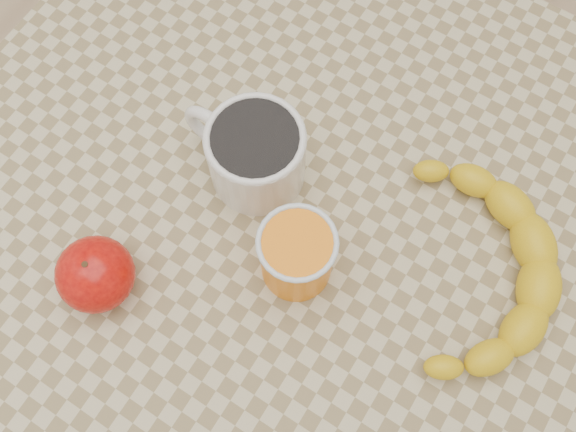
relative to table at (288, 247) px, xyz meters
The scene contains 6 objects.
ground 0.66m from the table, ahead, with size 3.00×3.00×0.00m, color tan.
table is the anchor object (origin of this frame).
coffee_mug 0.15m from the table, 152.62° to the left, with size 0.14×0.10×0.08m.
orange_juice_glass 0.14m from the table, 48.12° to the right, with size 0.08×0.08×0.09m.
apple 0.23m from the table, 128.33° to the right, with size 0.09×0.09×0.07m.
banana 0.22m from the table, 15.53° to the left, with size 0.27×0.32×0.04m, color yellow, non-canonical shape.
Camera 1 is at (0.12, -0.19, 1.38)m, focal length 40.00 mm.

